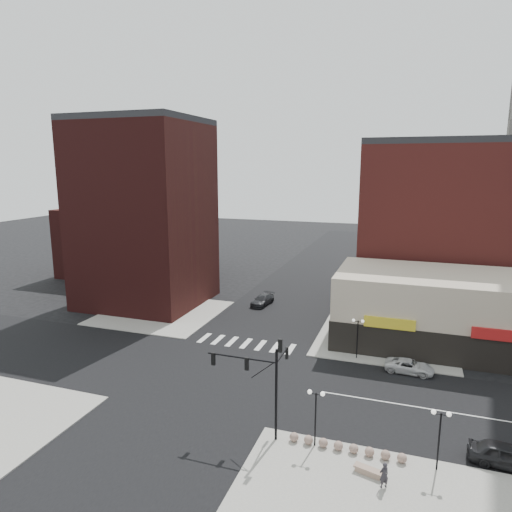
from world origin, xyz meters
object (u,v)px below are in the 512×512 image
(street_lamp_ne, at_px, (358,328))
(traffic_signal, at_px, (265,372))
(street_lamp_se_b, at_px, (440,425))
(stone_bench, at_px, (368,471))
(pedestrian, at_px, (384,475))
(dark_sedan_east, at_px, (506,455))
(white_suv, at_px, (409,366))
(street_lamp_se_a, at_px, (316,404))
(dark_sedan_north, at_px, (262,300))

(street_lamp_ne, bearing_deg, traffic_signal, -106.75)
(street_lamp_se_b, distance_m, stone_bench, 5.43)
(traffic_signal, xyz_separation_m, street_lamp_se_b, (11.76, -0.17, -1.67))
(pedestrian, bearing_deg, dark_sedan_east, 176.99)
(white_suv, bearing_deg, stone_bench, 175.52)
(street_lamp_se_b, height_order, white_suv, street_lamp_se_b)
(dark_sedan_east, relative_size, pedestrian, 2.75)
(traffic_signal, bearing_deg, street_lamp_se_a, -2.57)
(street_lamp_se_a, distance_m, street_lamp_ne, 16.03)
(dark_sedan_east, xyz_separation_m, pedestrian, (-7.43, -4.84, 0.17))
(street_lamp_ne, xyz_separation_m, pedestrian, (3.85, -18.84, -2.33))
(street_lamp_se_b, xyz_separation_m, stone_bench, (-4.15, -1.92, -2.94))
(street_lamp_se_a, xyz_separation_m, dark_sedan_north, (-13.84, 30.38, -2.58))
(dark_sedan_north, bearing_deg, street_lamp_se_b, -47.34)
(street_lamp_ne, bearing_deg, street_lamp_se_b, -66.37)
(traffic_signal, relative_size, white_suv, 1.71)
(dark_sedan_east, distance_m, pedestrian, 8.87)
(street_lamp_se_a, distance_m, dark_sedan_east, 12.69)
(pedestrian, bearing_deg, dark_sedan_north, -96.75)
(traffic_signal, distance_m, street_lamp_se_b, 11.88)
(street_lamp_se_b, xyz_separation_m, white_suv, (-1.86, 14.50, -2.66))
(street_lamp_se_b, bearing_deg, pedestrian, -138.00)
(street_lamp_se_b, relative_size, dark_sedan_north, 0.85)
(street_lamp_ne, xyz_separation_m, stone_bench, (2.85, -17.92, -2.94))
(dark_sedan_north, xyz_separation_m, pedestrian, (18.69, -33.22, 0.24))
(traffic_signal, height_order, street_lamp_ne, traffic_signal)
(street_lamp_ne, xyz_separation_m, dark_sedan_east, (11.27, -14.00, -2.51))
(dark_sedan_east, height_order, dark_sedan_north, dark_sedan_east)
(dark_sedan_north, bearing_deg, white_suv, -31.53)
(street_lamp_se_a, relative_size, street_lamp_ne, 1.00)
(street_lamp_ne, xyz_separation_m, white_suv, (5.14, -1.50, -2.66))
(street_lamp_se_b, bearing_deg, dark_sedan_north, 125.71)
(traffic_signal, xyz_separation_m, dark_sedan_east, (16.04, 1.83, -4.18))
(traffic_signal, bearing_deg, dark_sedan_north, 108.44)
(traffic_signal, bearing_deg, stone_bench, -15.31)
(street_lamp_se_a, bearing_deg, white_suv, 67.07)
(traffic_signal, height_order, street_lamp_se_a, traffic_signal)
(stone_bench, bearing_deg, street_lamp_ne, 114.28)
(traffic_signal, distance_m, street_lamp_ne, 16.62)
(pedestrian, bearing_deg, street_lamp_ne, -114.57)
(pedestrian, xyz_separation_m, stone_bench, (-0.99, 0.92, -0.61))
(street_lamp_se_a, height_order, dark_sedan_north, street_lamp_se_a)
(traffic_signal, relative_size, dark_sedan_north, 1.58)
(street_lamp_ne, bearing_deg, pedestrian, -78.46)
(white_suv, distance_m, pedestrian, 17.39)
(street_lamp_ne, bearing_deg, white_suv, -16.28)
(traffic_signal, bearing_deg, dark_sedan_east, 6.51)
(white_suv, bearing_deg, dark_sedan_north, 54.95)
(street_lamp_se_b, bearing_deg, dark_sedan_east, 25.08)
(street_lamp_se_b, distance_m, dark_sedan_north, 37.50)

